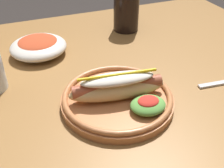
% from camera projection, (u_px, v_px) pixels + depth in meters
% --- Properties ---
extents(dining_table, '(1.14, 0.84, 0.74)m').
position_uv_depth(dining_table, '(109.00, 110.00, 0.73)').
color(dining_table, olive).
rests_on(dining_table, ground_plane).
extents(hot_dog_plate, '(0.23, 0.23, 0.08)m').
position_uv_depth(hot_dog_plate, '(119.00, 95.00, 0.56)').
color(hot_dog_plate, '#B77042').
rests_on(hot_dog_plate, dining_table).
extents(soda_cup, '(0.08, 0.08, 0.12)m').
position_uv_depth(soda_cup, '(126.00, 11.00, 0.85)').
color(soda_cup, black).
rests_on(soda_cup, dining_table).
extents(side_bowl, '(0.15, 0.15, 0.05)m').
position_uv_depth(side_bowl, '(38.00, 46.00, 0.74)').
color(side_bowl, silver).
rests_on(side_bowl, dining_table).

